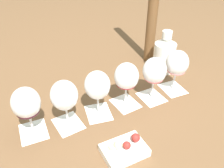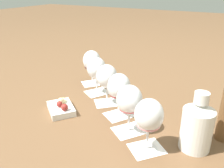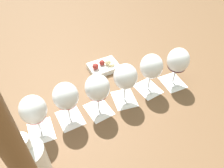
{
  "view_description": "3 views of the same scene",
  "coord_description": "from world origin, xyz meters",
  "px_view_note": "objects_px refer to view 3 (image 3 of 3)",
  "views": [
    {
      "loc": [
        -0.31,
        0.64,
        0.61
      ],
      "look_at": [
        0.0,
        -0.0,
        0.12
      ],
      "focal_mm": 38.0,
      "sensor_mm": 36.0,
      "label": 1
    },
    {
      "loc": [
        -0.8,
        -0.45,
        0.52
      ],
      "look_at": [
        0.0,
        -0.0,
        0.12
      ],
      "focal_mm": 38.0,
      "sensor_mm": 36.0,
      "label": 2
    },
    {
      "loc": [
        0.27,
        -0.58,
        0.76
      ],
      "look_at": [
        0.0,
        -0.0,
        0.12
      ],
      "focal_mm": 38.0,
      "sensor_mm": 36.0,
      "label": 3
    }
  ],
  "objects_px": {
    "wine_glass_2": "(97,89)",
    "wine_glass_5": "(178,62)",
    "snack_dish": "(103,67)",
    "ceramic_vase": "(30,160)",
    "wine_glass_1": "(66,97)",
    "umbrella_pole": "(10,147)",
    "wine_glass_0": "(34,111)",
    "wine_glass_3": "(125,78)",
    "wine_glass_4": "(151,68)"
  },
  "relations": [
    {
      "from": "wine_glass_2",
      "to": "wine_glass_5",
      "type": "xyz_separation_m",
      "value": [
        0.23,
        0.28,
        0.0
      ]
    },
    {
      "from": "snack_dish",
      "to": "ceramic_vase",
      "type": "bearing_deg",
      "value": -87.08
    },
    {
      "from": "wine_glass_1",
      "to": "umbrella_pole",
      "type": "height_order",
      "value": "umbrella_pole"
    },
    {
      "from": "wine_glass_0",
      "to": "wine_glass_3",
      "type": "relative_size",
      "value": 1.0
    },
    {
      "from": "wine_glass_4",
      "to": "umbrella_pole",
      "type": "distance_m",
      "value": 0.65
    },
    {
      "from": "wine_glass_0",
      "to": "wine_glass_1",
      "type": "height_order",
      "value": "same"
    },
    {
      "from": "wine_glass_2",
      "to": "wine_glass_3",
      "type": "xyz_separation_m",
      "value": [
        0.07,
        0.1,
        -0.0
      ]
    },
    {
      "from": "wine_glass_1",
      "to": "snack_dish",
      "type": "bearing_deg",
      "value": 91.72
    },
    {
      "from": "wine_glass_2",
      "to": "wine_glass_3",
      "type": "distance_m",
      "value": 0.12
    },
    {
      "from": "wine_glass_0",
      "to": "wine_glass_5",
      "type": "height_order",
      "value": "same"
    },
    {
      "from": "wine_glass_3",
      "to": "wine_glass_4",
      "type": "height_order",
      "value": "same"
    },
    {
      "from": "wine_glass_2",
      "to": "umbrella_pole",
      "type": "bearing_deg",
      "value": -85.67
    },
    {
      "from": "wine_glass_1",
      "to": "snack_dish",
      "type": "height_order",
      "value": "wine_glass_1"
    },
    {
      "from": "wine_glass_4",
      "to": "umbrella_pole",
      "type": "bearing_deg",
      "value": -100.79
    },
    {
      "from": "wine_glass_2",
      "to": "snack_dish",
      "type": "xyz_separation_m",
      "value": [
        -0.09,
        0.23,
        -0.11
      ]
    },
    {
      "from": "ceramic_vase",
      "to": "umbrella_pole",
      "type": "height_order",
      "value": "umbrella_pole"
    },
    {
      "from": "wine_glass_0",
      "to": "wine_glass_4",
      "type": "relative_size",
      "value": 1.0
    },
    {
      "from": "wine_glass_2",
      "to": "snack_dish",
      "type": "bearing_deg",
      "value": 111.92
    },
    {
      "from": "wine_glass_3",
      "to": "wine_glass_5",
      "type": "bearing_deg",
      "value": 49.18
    },
    {
      "from": "wine_glass_4",
      "to": "wine_glass_3",
      "type": "bearing_deg",
      "value": -125.65
    },
    {
      "from": "wine_glass_5",
      "to": "wine_glass_0",
      "type": "bearing_deg",
      "value": -129.26
    },
    {
      "from": "wine_glass_5",
      "to": "umbrella_pole",
      "type": "xyz_separation_m",
      "value": [
        -0.2,
        -0.68,
        0.23
      ]
    },
    {
      "from": "wine_glass_1",
      "to": "wine_glass_3",
      "type": "distance_m",
      "value": 0.24
    },
    {
      "from": "wine_glass_2",
      "to": "ceramic_vase",
      "type": "xyz_separation_m",
      "value": [
        -0.06,
        -0.32,
        -0.03
      ]
    },
    {
      "from": "snack_dish",
      "to": "umbrella_pole",
      "type": "distance_m",
      "value": 0.72
    },
    {
      "from": "wine_glass_0",
      "to": "wine_glass_5",
      "type": "distance_m",
      "value": 0.6
    },
    {
      "from": "umbrella_pole",
      "to": "wine_glass_4",
      "type": "bearing_deg",
      "value": 79.21
    },
    {
      "from": "ceramic_vase",
      "to": "snack_dish",
      "type": "distance_m",
      "value": 0.56
    },
    {
      "from": "wine_glass_2",
      "to": "wine_glass_5",
      "type": "height_order",
      "value": "same"
    },
    {
      "from": "wine_glass_5",
      "to": "umbrella_pole",
      "type": "height_order",
      "value": "umbrella_pole"
    },
    {
      "from": "wine_glass_0",
      "to": "wine_glass_1",
      "type": "distance_m",
      "value": 0.12
    },
    {
      "from": "ceramic_vase",
      "to": "umbrella_pole",
      "type": "xyz_separation_m",
      "value": [
        0.09,
        -0.08,
        0.26
      ]
    },
    {
      "from": "wine_glass_0",
      "to": "wine_glass_2",
      "type": "relative_size",
      "value": 1.0
    },
    {
      "from": "wine_glass_0",
      "to": "umbrella_pole",
      "type": "height_order",
      "value": "umbrella_pole"
    },
    {
      "from": "wine_glass_3",
      "to": "snack_dish",
      "type": "relative_size",
      "value": 1.08
    },
    {
      "from": "wine_glass_3",
      "to": "umbrella_pole",
      "type": "bearing_deg",
      "value": -94.8
    },
    {
      "from": "wine_glass_1",
      "to": "ceramic_vase",
      "type": "distance_m",
      "value": 0.24
    },
    {
      "from": "ceramic_vase",
      "to": "wine_glass_0",
      "type": "bearing_deg",
      "value": 121.96
    },
    {
      "from": "wine_glass_1",
      "to": "wine_glass_2",
      "type": "distance_m",
      "value": 0.12
    },
    {
      "from": "wine_glass_3",
      "to": "umbrella_pole",
      "type": "relative_size",
      "value": 0.26
    },
    {
      "from": "wine_glass_1",
      "to": "wine_glass_2",
      "type": "relative_size",
      "value": 1.0
    },
    {
      "from": "wine_glass_0",
      "to": "wine_glass_4",
      "type": "bearing_deg",
      "value": 52.46
    },
    {
      "from": "wine_glass_2",
      "to": "ceramic_vase",
      "type": "bearing_deg",
      "value": -101.45
    },
    {
      "from": "wine_glass_1",
      "to": "wine_glass_4",
      "type": "xyz_separation_m",
      "value": [
        0.23,
        0.28,
        -0.0
      ]
    },
    {
      "from": "wine_glass_1",
      "to": "wine_glass_4",
      "type": "relative_size",
      "value": 1.0
    },
    {
      "from": "wine_glass_3",
      "to": "umbrella_pole",
      "type": "height_order",
      "value": "umbrella_pole"
    },
    {
      "from": "wine_glass_3",
      "to": "ceramic_vase",
      "type": "relative_size",
      "value": 0.89
    },
    {
      "from": "wine_glass_3",
      "to": "wine_glass_4",
      "type": "xyz_separation_m",
      "value": [
        0.07,
        0.1,
        0.0
      ]
    },
    {
      "from": "wine_glass_4",
      "to": "ceramic_vase",
      "type": "distance_m",
      "value": 0.56
    },
    {
      "from": "wine_glass_0",
      "to": "ceramic_vase",
      "type": "distance_m",
      "value": 0.16
    }
  ]
}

